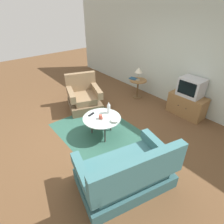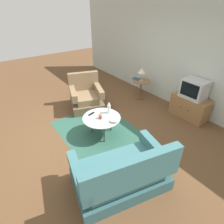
{
  "view_description": "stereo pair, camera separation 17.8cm",
  "coord_description": "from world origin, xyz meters",
  "views": [
    {
      "loc": [
        2.75,
        -2.03,
        2.69
      ],
      "look_at": [
        0.09,
        0.19,
        0.55
      ],
      "focal_mm": 29.11,
      "sensor_mm": 36.0,
      "label": 1
    },
    {
      "loc": [
        2.87,
        -1.89,
        2.69
      ],
      "look_at": [
        0.09,
        0.19,
        0.55
      ],
      "focal_mm": 29.11,
      "sensor_mm": 36.0,
      "label": 2
    }
  ],
  "objects": [
    {
      "name": "back_wall",
      "position": [
        0.0,
        2.55,
        1.35
      ],
      "size": [
        9.0,
        0.12,
        2.7
      ],
      "primitive_type": "cube",
      "color": "#B2BCB2",
      "rests_on": "ground"
    },
    {
      "name": "tv_stand",
      "position": [
        0.78,
        2.23,
        0.29
      ],
      "size": [
        0.94,
        0.48,
        0.58
      ],
      "color": "olive",
      "rests_on": "ground"
    },
    {
      "name": "table_lamp",
      "position": [
        -0.79,
        1.96,
        0.89
      ],
      "size": [
        0.23,
        0.23,
        0.4
      ],
      "color": "#9E937A",
      "rests_on": "side_table"
    },
    {
      "name": "coffee_table",
      "position": [
        0.04,
        -0.06,
        0.44
      ],
      "size": [
        0.85,
        0.85,
        0.48
      ],
      "color": "#B2C6C1",
      "rests_on": "ground"
    },
    {
      "name": "bowl",
      "position": [
        0.34,
        0.06,
        0.5
      ],
      "size": [
        0.17,
        0.17,
        0.04
      ],
      "color": "silver",
      "rests_on": "coffee_table"
    },
    {
      "name": "book",
      "position": [
        -0.96,
        1.92,
        0.6
      ],
      "size": [
        0.26,
        0.2,
        0.03
      ],
      "rotation": [
        0.0,
        0.0,
        0.2
      ],
      "color": "navy",
      "rests_on": "side_table"
    },
    {
      "name": "tv_remote_dark",
      "position": [
        -0.21,
        -0.18,
        0.49
      ],
      "size": [
        0.08,
        0.17,
        0.02
      ],
      "rotation": [
        0.0,
        0.0,
        1.83
      ],
      "color": "black",
      "rests_on": "coffee_table"
    },
    {
      "name": "side_table",
      "position": [
        -0.8,
        1.98,
        0.42
      ],
      "size": [
        0.53,
        0.53,
        0.58
      ],
      "color": "olive",
      "rests_on": "ground"
    },
    {
      "name": "vase",
      "position": [
        -0.02,
        0.18,
        0.61
      ],
      "size": [
        0.08,
        0.08,
        0.28
      ],
      "color": "white",
      "rests_on": "coffee_table"
    },
    {
      "name": "mug",
      "position": [
        0.05,
        -0.11,
        0.52
      ],
      "size": [
        0.13,
        0.08,
        0.09
      ],
      "color": "#B74C3D",
      "rests_on": "coffee_table"
    },
    {
      "name": "armchair",
      "position": [
        -1.32,
        0.31,
        0.31
      ],
      "size": [
        1.12,
        1.11,
        0.95
      ],
      "rotation": [
        0.0,
        0.0,
        -1.92
      ],
      "color": "brown",
      "rests_on": "ground"
    },
    {
      "name": "couch",
      "position": [
        1.39,
        -0.59,
        0.3
      ],
      "size": [
        1.26,
        1.68,
        0.96
      ],
      "rotation": [
        0.0,
        0.0,
        1.33
      ],
      "color": "#325C60",
      "rests_on": "ground"
    },
    {
      "name": "area_rug",
      "position": [
        0.04,
        -0.06,
        0.0
      ],
      "size": [
        2.4,
        1.64,
        0.0
      ],
      "primitive_type": "cube",
      "color": "#2D5B4C",
      "rests_on": "ground"
    },
    {
      "name": "ground_plane",
      "position": [
        0.0,
        0.0,
        0.0
      ],
      "size": [
        16.0,
        16.0,
        0.0
      ],
      "primitive_type": "plane",
      "color": "brown"
    },
    {
      "name": "television",
      "position": [
        0.78,
        2.23,
        0.81
      ],
      "size": [
        0.58,
        0.46,
        0.47
      ],
      "color": "#B7B7BC",
      "rests_on": "tv_stand"
    }
  ]
}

